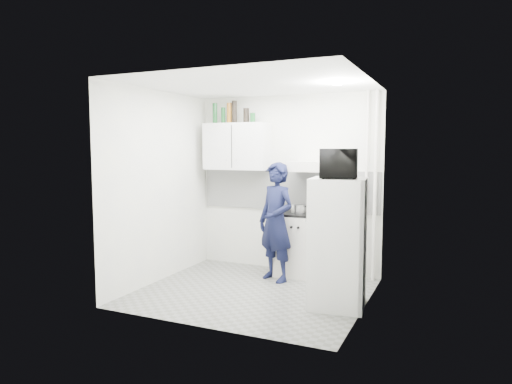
% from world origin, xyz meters
% --- Properties ---
extents(floor, '(2.80, 2.80, 0.00)m').
position_xyz_m(floor, '(0.00, 0.00, 0.00)').
color(floor, slate).
rests_on(floor, ground).
extents(ceiling, '(2.80, 2.80, 0.00)m').
position_xyz_m(ceiling, '(0.00, 0.00, 2.60)').
color(ceiling, white).
rests_on(ceiling, wall_back).
extents(wall_back, '(2.80, 0.00, 2.80)m').
position_xyz_m(wall_back, '(0.00, 1.25, 1.30)').
color(wall_back, white).
rests_on(wall_back, floor).
extents(wall_left, '(0.00, 2.60, 2.60)m').
position_xyz_m(wall_left, '(-1.40, 0.00, 1.30)').
color(wall_left, white).
rests_on(wall_left, floor).
extents(wall_right, '(0.00, 2.60, 2.60)m').
position_xyz_m(wall_right, '(1.40, 0.00, 1.30)').
color(wall_right, white).
rests_on(wall_right, floor).
extents(person, '(0.71, 0.61, 1.63)m').
position_xyz_m(person, '(0.07, 0.62, 0.82)').
color(person, black).
rests_on(person, floor).
extents(stove, '(0.54, 0.54, 0.87)m').
position_xyz_m(stove, '(0.21, 1.00, 0.44)').
color(stove, silver).
rests_on(stove, floor).
extents(fridge, '(0.69, 0.69, 1.49)m').
position_xyz_m(fridge, '(1.10, -0.06, 0.74)').
color(fridge, white).
rests_on(fridge, floor).
extents(stove_top, '(0.52, 0.52, 0.03)m').
position_xyz_m(stove_top, '(0.21, 1.00, 0.89)').
color(stove_top, black).
rests_on(stove_top, stove).
extents(saucepan, '(0.20, 0.20, 0.11)m').
position_xyz_m(saucepan, '(0.24, 1.05, 0.96)').
color(saucepan, silver).
rests_on(saucepan, stove_top).
extents(microwave, '(0.67, 0.52, 0.33)m').
position_xyz_m(microwave, '(1.10, -0.06, 1.65)').
color(microwave, black).
rests_on(microwave, fridge).
extents(bottle_a, '(0.07, 0.07, 0.31)m').
position_xyz_m(bottle_a, '(-1.13, 1.07, 2.36)').
color(bottle_a, '#144C1E').
rests_on(bottle_a, upper_cabinet).
extents(bottle_b, '(0.06, 0.06, 0.24)m').
position_xyz_m(bottle_b, '(-0.98, 1.07, 2.32)').
color(bottle_b, '#144C1E').
rests_on(bottle_b, upper_cabinet).
extents(bottle_c, '(0.07, 0.07, 0.31)m').
position_xyz_m(bottle_c, '(-0.88, 1.07, 2.35)').
color(bottle_c, brown).
rests_on(bottle_c, upper_cabinet).
extents(bottle_d, '(0.08, 0.08, 0.34)m').
position_xyz_m(bottle_d, '(-0.79, 1.07, 2.37)').
color(bottle_d, black).
rests_on(bottle_d, upper_cabinet).
extents(canister_a, '(0.09, 0.09, 0.22)m').
position_xyz_m(canister_a, '(-0.59, 1.07, 2.31)').
color(canister_a, black).
rests_on(canister_a, upper_cabinet).
extents(canister_b, '(0.08, 0.08, 0.14)m').
position_xyz_m(canister_b, '(-0.49, 1.07, 2.27)').
color(canister_b, '#144C1E').
rests_on(canister_b, upper_cabinet).
extents(upper_cabinet, '(1.00, 0.35, 0.70)m').
position_xyz_m(upper_cabinet, '(-0.75, 1.07, 1.85)').
color(upper_cabinet, white).
rests_on(upper_cabinet, wall_back).
extents(range_hood, '(0.60, 0.50, 0.14)m').
position_xyz_m(range_hood, '(0.45, 1.00, 1.57)').
color(range_hood, silver).
rests_on(range_hood, wall_back).
extents(backsplash, '(2.74, 0.03, 0.60)m').
position_xyz_m(backsplash, '(0.00, 1.24, 1.20)').
color(backsplash, white).
rests_on(backsplash, wall_back).
extents(pipe_a, '(0.05, 0.05, 2.60)m').
position_xyz_m(pipe_a, '(1.30, 1.17, 1.30)').
color(pipe_a, silver).
rests_on(pipe_a, floor).
extents(pipe_b, '(0.04, 0.04, 2.60)m').
position_xyz_m(pipe_b, '(1.18, 1.17, 1.30)').
color(pipe_b, silver).
rests_on(pipe_b, floor).
extents(ceiling_spot_fixture, '(0.10, 0.10, 0.02)m').
position_xyz_m(ceiling_spot_fixture, '(1.00, 0.20, 2.57)').
color(ceiling_spot_fixture, white).
rests_on(ceiling_spot_fixture, ceiling).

